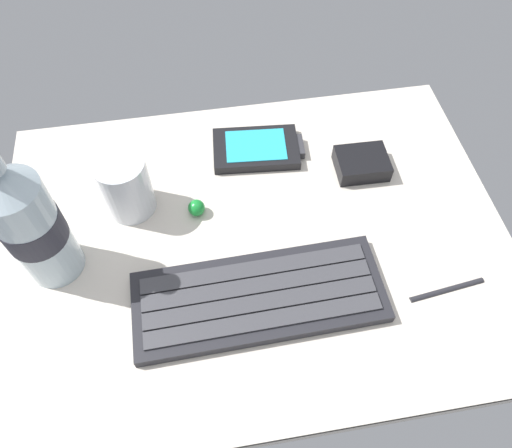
{
  "coord_description": "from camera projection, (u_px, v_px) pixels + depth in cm",
  "views": [
    {
      "loc": [
        -5.33,
        -32.6,
        52.29
      ],
      "look_at": [
        0.0,
        0.0,
        3.0
      ],
      "focal_mm": 34.21,
      "sensor_mm": 36.0,
      "label": 1
    }
  ],
  "objects": [
    {
      "name": "keyboard",
      "position": [
        259.0,
        297.0,
        0.56
      ],
      "size": [
        29.22,
        11.59,
        1.7
      ],
      "color": "#232328",
      "rests_on": "ground_plane"
    },
    {
      "name": "stylus_pen",
      "position": [
        448.0,
        289.0,
        0.57
      ],
      "size": [
        9.52,
        1.83,
        0.7
      ],
      "primitive_type": "cylinder",
      "rotation": [
        0.0,
        1.57,
        0.12
      ],
      "color": "#26262B",
      "rests_on": "ground_plane"
    },
    {
      "name": "charger_block",
      "position": [
        362.0,
        163.0,
        0.67
      ],
      "size": [
        7.14,
        5.78,
        2.4
      ],
      "primitive_type": "cube",
      "rotation": [
        0.0,
        0.0,
        -0.03
      ],
      "color": "black",
      "rests_on": "ground_plane"
    },
    {
      "name": "handheld_device",
      "position": [
        257.0,
        149.0,
        0.69
      ],
      "size": [
        13.24,
        8.6,
        1.5
      ],
      "color": "black",
      "rests_on": "ground_plane"
    },
    {
      "name": "water_bottle",
      "position": [
        30.0,
        222.0,
        0.52
      ],
      "size": [
        6.73,
        6.73,
        20.8
      ],
      "color": "silver",
      "rests_on": "ground_plane"
    },
    {
      "name": "juice_cup",
      "position": [
        126.0,
        188.0,
        0.61
      ],
      "size": [
        6.4,
        6.4,
        8.5
      ],
      "color": "silver",
      "rests_on": "ground_plane"
    },
    {
      "name": "ground_plane",
      "position": [
        256.0,
        243.0,
        0.63
      ],
      "size": [
        64.0,
        48.0,
        2.8
      ],
      "color": "beige"
    },
    {
      "name": "trackball_mouse",
      "position": [
        196.0,
        208.0,
        0.63
      ],
      "size": [
        2.2,
        2.2,
        2.2
      ],
      "primitive_type": "sphere",
      "color": "#198C33",
      "rests_on": "ground_plane"
    }
  ]
}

